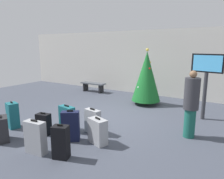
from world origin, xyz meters
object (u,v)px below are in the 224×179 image
Objects in this scene: suitcase_4 at (13,115)px; suitcase_0 at (44,124)px; traveller_0 at (191,103)px; suitcase_7 at (2,129)px; suitcase_1 at (67,118)px; suitcase_2 at (35,137)px; waiting_bench at (93,85)px; suitcase_6 at (93,121)px; suitcase_5 at (98,131)px; suitcase_8 at (61,142)px; holiday_tree at (146,76)px; flight_info_kiosk at (206,74)px; suitcase_3 at (71,126)px.

suitcase_0 is at bearing 7.38° from suitcase_4.
traveller_0 is 2.63× the size of suitcase_7.
suitcase_1 is 1.62m from suitcase_7.
suitcase_4 is (-1.79, 0.63, 0.00)m from suitcase_2.
waiting_bench is 5.29m from suitcase_4.
traveller_0 is 2.62m from suitcase_6.
suitcase_5 is at bearing -41.78° from suitcase_6.
suitcase_7 is (-3.90, -2.71, -0.60)m from traveller_0.
suitcase_4 reaches higher than suitcase_0.
suitcase_8 is at bearing -50.87° from suitcase_1.
waiting_bench is at bearing 128.09° from suitcase_5.
holiday_tree is 3.07× the size of suitcase_1.
flight_info_kiosk reaches higher than suitcase_7.
holiday_tree is 4.24m from suitcase_3.
holiday_tree reaches higher than suitcase_1.
suitcase_0 is 1.31m from suitcase_6.
suitcase_1 is (-0.80, -3.73, -0.80)m from holiday_tree.
flight_info_kiosk reaches higher than suitcase_0.
suitcase_3 is (0.54, -0.44, 0.03)m from suitcase_1.
waiting_bench is (-5.57, 1.47, -1.14)m from flight_info_kiosk.
traveller_0 is at bearing 24.17° from suitcase_1.
holiday_tree is 5.13m from suitcase_2.
flight_info_kiosk is 2.86× the size of suitcase_1.
flight_info_kiosk reaches higher than waiting_bench.
suitcase_0 is at bearing 55.57° from suitcase_7.
holiday_tree reaches higher than traveller_0.
suitcase_2 is 1.60m from suitcase_6.
suitcase_6 is at bearing 75.53° from suitcase_2.
waiting_bench is at bearing 118.85° from suitcase_1.
suitcase_0 is (2.15, -5.04, -0.07)m from waiting_bench.
suitcase_7 is at bearing -132.23° from flight_info_kiosk.
suitcase_6 reaches higher than waiting_bench.
suitcase_3 is 1.70m from suitcase_7.
flight_info_kiosk reaches higher than traveller_0.
suitcase_2 is at bearing -64.26° from waiting_bench.
waiting_bench is 2.18× the size of suitcase_0.
suitcase_3 is at bearing -126.34° from flight_info_kiosk.
suitcase_0 is 0.83× the size of suitcase_1.
suitcase_4 reaches higher than suitcase_2.
suitcase_2 is 1.90m from suitcase_4.
suitcase_2 reaches higher than suitcase_7.
suitcase_2 is at bearing -49.80° from suitcase_0.
suitcase_3 is 0.69m from suitcase_6.
suitcase_0 is 0.93× the size of suitcase_7.
suitcase_4 is at bearing -117.13° from holiday_tree.
suitcase_6 is (1.06, 0.77, 0.04)m from suitcase_0.
holiday_tree is at bearing 96.02° from suitcase_5.
suitcase_8 is (1.29, -0.63, 0.07)m from suitcase_0.
suitcase_6 is at bearing -91.15° from holiday_tree.
holiday_tree is 3.46m from waiting_bench.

